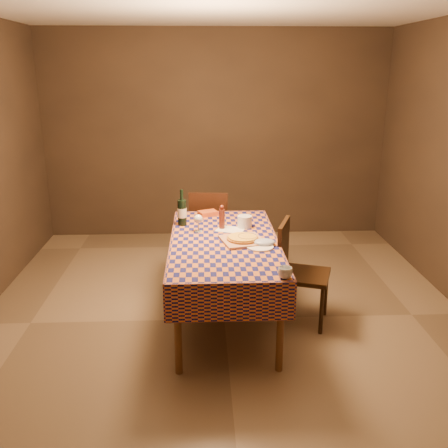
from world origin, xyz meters
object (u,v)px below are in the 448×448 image
object	(u,v)px
chair_far	(209,226)
chair_right	(296,267)
white_plate	(260,247)
pizza	(243,238)
dining_table	(224,248)
bowl	(248,239)
cutting_board	(243,241)
wine_bottle	(182,212)

from	to	relation	value
chair_far	chair_right	distance (m)	1.43
white_plate	chair_right	world-z (taller)	chair_right
pizza	white_plate	distance (m)	0.20
white_plate	chair_far	xyz separation A→B (m)	(-0.40, 1.39, -0.25)
dining_table	bowl	xyz separation A→B (m)	(0.20, -0.05, 0.10)
pizza	bowl	world-z (taller)	bowl
white_plate	chair_far	world-z (taller)	chair_far
cutting_board	dining_table	bearing A→B (deg)	160.06
dining_table	wine_bottle	bearing A→B (deg)	130.23
pizza	chair_far	bearing A→B (deg)	102.28
bowl	cutting_board	bearing A→B (deg)	-167.54
pizza	chair_right	bearing A→B (deg)	1.76
chair_right	wine_bottle	bearing A→B (deg)	154.06
bowl	wine_bottle	distance (m)	0.77
dining_table	pizza	bearing A→B (deg)	-19.94
wine_bottle	chair_far	xyz separation A→B (m)	(0.27, 0.73, -0.38)
dining_table	chair_right	world-z (taller)	chair_right
dining_table	pizza	world-z (taller)	pizza
bowl	white_plate	bearing A→B (deg)	-60.12
wine_bottle	chair_right	distance (m)	1.19
pizza	bowl	bearing A→B (deg)	12.46
cutting_board	pizza	size ratio (longest dim) A/B	1.10
dining_table	wine_bottle	world-z (taller)	wine_bottle
cutting_board	bowl	world-z (taller)	bowl
pizza	chair_far	size ratio (longest dim) A/B	0.34
chair_far	chair_right	world-z (taller)	same
dining_table	chair_far	bearing A→B (deg)	95.47
chair_far	bowl	bearing A→B (deg)	-75.73
bowl	white_plate	distance (m)	0.18
dining_table	wine_bottle	xyz separation A→B (m)	(-0.38, 0.45, 0.21)
white_plate	chair_right	distance (m)	0.46
cutting_board	chair_far	xyz separation A→B (m)	(-0.27, 1.24, -0.26)
dining_table	pizza	distance (m)	0.20
bowl	chair_right	distance (m)	0.51
chair_right	white_plate	bearing A→B (deg)	-154.67
chair_far	chair_right	size ratio (longest dim) A/B	1.00
white_plate	bowl	bearing A→B (deg)	119.88
pizza	white_plate	size ratio (longest dim) A/B	1.37
bowl	wine_bottle	world-z (taller)	wine_bottle
pizza	chair_far	world-z (taller)	chair_far
cutting_board	white_plate	size ratio (longest dim) A/B	1.51
wine_bottle	chair_right	size ratio (longest dim) A/B	0.37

